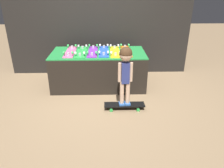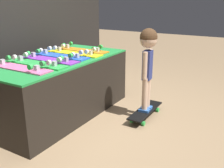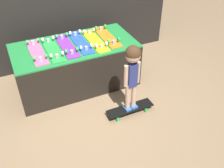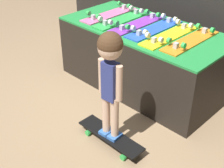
% 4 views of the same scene
% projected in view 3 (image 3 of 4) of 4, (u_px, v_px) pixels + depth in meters
% --- Properties ---
extents(ground_plane, '(16.00, 16.00, 0.00)m').
position_uv_depth(ground_plane, '(89.00, 102.00, 3.82)').
color(ground_plane, '#9E7F5B').
extents(back_wall, '(3.95, 0.10, 2.21)m').
position_uv_depth(back_wall, '(57.00, 0.00, 4.07)').
color(back_wall, black).
rests_on(back_wall, ground_plane).
extents(display_rack, '(1.78, 0.88, 0.69)m').
position_uv_depth(display_rack, '(76.00, 65.00, 3.98)').
color(display_rack, black).
rests_on(display_rack, ground_plane).
extents(skateboard_pink_on_rack, '(0.18, 0.75, 0.09)m').
position_uv_depth(skateboard_pink_on_rack, '(37.00, 51.00, 3.60)').
color(skateboard_pink_on_rack, pink).
rests_on(skateboard_pink_on_rack, display_rack).
extents(skateboard_green_on_rack, '(0.18, 0.75, 0.09)m').
position_uv_depth(skateboard_green_on_rack, '(52.00, 49.00, 3.65)').
color(skateboard_green_on_rack, green).
rests_on(skateboard_green_on_rack, display_rack).
extents(skateboard_purple_on_rack, '(0.18, 0.75, 0.09)m').
position_uv_depth(skateboard_purple_on_rack, '(67.00, 45.00, 3.74)').
color(skateboard_purple_on_rack, purple).
rests_on(skateboard_purple_on_rack, display_rack).
extents(skateboard_blue_on_rack, '(0.18, 0.75, 0.09)m').
position_uv_depth(skateboard_blue_on_rack, '(80.00, 42.00, 3.82)').
color(skateboard_blue_on_rack, blue).
rests_on(skateboard_blue_on_rack, display_rack).
extents(skateboard_yellow_on_rack, '(0.18, 0.75, 0.09)m').
position_uv_depth(skateboard_yellow_on_rack, '(95.00, 40.00, 3.86)').
color(skateboard_yellow_on_rack, yellow).
rests_on(skateboard_yellow_on_rack, display_rack).
extents(skateboard_orange_on_rack, '(0.18, 0.75, 0.09)m').
position_uv_depth(skateboard_orange_on_rack, '(107.00, 36.00, 3.97)').
color(skateboard_orange_on_rack, orange).
rests_on(skateboard_orange_on_rack, display_rack).
extents(skateboard_on_floor, '(0.66, 0.17, 0.09)m').
position_uv_depth(skateboard_on_floor, '(130.00, 109.00, 3.60)').
color(skateboard_on_floor, black).
rests_on(skateboard_on_floor, ground_plane).
extents(child, '(0.23, 0.19, 0.96)m').
position_uv_depth(child, '(132.00, 67.00, 3.19)').
color(child, '#3870C6').
rests_on(child, skateboard_on_floor).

